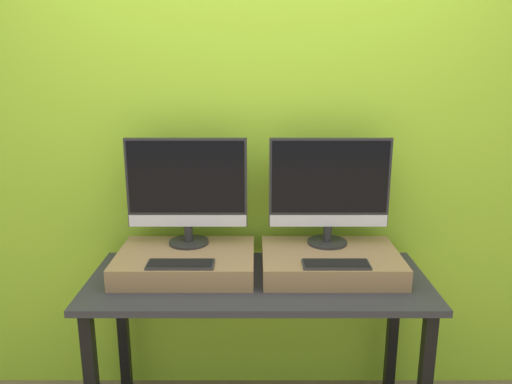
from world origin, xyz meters
name	(u,v)px	position (x,y,z in m)	size (l,w,h in m)	color
wall_back	(256,150)	(0.00, 0.69, 1.30)	(8.00, 0.04, 2.60)	#9ED12D
workbench	(256,298)	(0.00, 0.31, 0.69)	(1.52, 0.62, 0.78)	#2D2D33
wooden_riser_left	(184,262)	(-0.33, 0.38, 0.83)	(0.62, 0.44, 0.10)	#99754C
monitor_left	(185,188)	(-0.33, 0.49, 1.16)	(0.56, 0.19, 0.51)	#282828
keyboard_left	(178,264)	(-0.33, 0.22, 0.89)	(0.29, 0.10, 0.01)	#2D2D2D
wooden_riser_right	(328,262)	(0.33, 0.38, 0.83)	(0.62, 0.44, 0.10)	#99754C
monitor_right	(327,188)	(0.33, 0.49, 1.16)	(0.56, 0.19, 0.51)	#282828
keyboard_right	(334,264)	(0.33, 0.22, 0.89)	(0.29, 0.10, 0.01)	#2D2D2D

